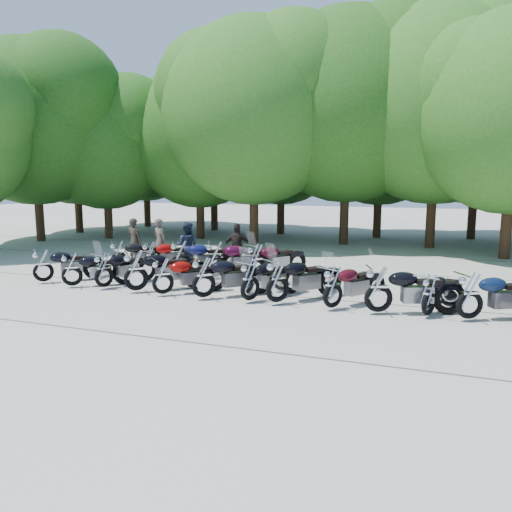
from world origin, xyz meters
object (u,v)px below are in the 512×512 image
(motorcycle_3, at_px, (136,269))
(rider_2, at_px, (238,248))
(motorcycle_13, at_px, (119,254))
(rider_1, at_px, (187,246))
(motorcycle_17, at_px, (256,260))
(motorcycle_2, at_px, (104,269))
(motorcycle_9, at_px, (379,287))
(motorcycle_11, at_px, (470,294))
(motorcycle_14, at_px, (151,255))
(rider_0, at_px, (134,241))
(motorcycle_7, at_px, (277,279))
(motorcycle_15, at_px, (181,256))
(motorcycle_8, at_px, (333,285))
(motorcycle_6, at_px, (250,279))
(motorcycle_0, at_px, (43,264))
(motorcycle_1, at_px, (72,268))
(motorcycle_5, at_px, (204,276))
(motorcycle_4, at_px, (163,275))
(rider_3, at_px, (160,241))
(motorcycle_16, at_px, (216,258))

(motorcycle_3, distance_m, rider_2, 4.37)
(motorcycle_13, height_order, rider_1, rider_1)
(motorcycle_17, bearing_deg, motorcycle_2, 68.94)
(motorcycle_9, distance_m, motorcycle_11, 2.06)
(motorcycle_14, bearing_deg, rider_0, -6.27)
(rider_1, bearing_deg, motorcycle_7, 131.89)
(motorcycle_9, height_order, motorcycle_15, motorcycle_15)
(motorcycle_3, relative_size, rider_2, 1.43)
(motorcycle_8, height_order, motorcycle_17, motorcycle_17)
(motorcycle_6, xyz_separation_m, rider_1, (-3.87, 3.88, 0.22))
(motorcycle_14, relative_size, rider_2, 1.30)
(motorcycle_0, relative_size, rider_0, 1.22)
(rider_0, bearing_deg, rider_1, -178.44)
(motorcycle_13, bearing_deg, rider_0, -29.91)
(motorcycle_1, bearing_deg, motorcycle_14, -58.59)
(motorcycle_13, height_order, rider_2, rider_2)
(motorcycle_8, distance_m, motorcycle_14, 7.43)
(motorcycle_6, distance_m, motorcycle_8, 2.23)
(motorcycle_2, relative_size, motorcycle_9, 0.91)
(motorcycle_2, bearing_deg, motorcycle_5, -163.04)
(rider_1, bearing_deg, motorcycle_4, 99.61)
(motorcycle_1, distance_m, motorcycle_11, 11.14)
(motorcycle_2, xyz_separation_m, motorcycle_14, (0.02, 2.64, 0.01))
(motorcycle_5, distance_m, motorcycle_6, 1.31)
(motorcycle_2, distance_m, motorcycle_5, 3.39)
(motorcycle_13, bearing_deg, motorcycle_9, -148.13)
(motorcycle_8, bearing_deg, motorcycle_13, 15.22)
(motorcycle_13, bearing_deg, rider_1, -102.54)
(rider_2, bearing_deg, motorcycle_1, 29.71)
(motorcycle_4, relative_size, motorcycle_11, 0.93)
(motorcycle_0, height_order, motorcycle_4, same)
(motorcycle_11, relative_size, motorcycle_14, 1.04)
(motorcycle_6, distance_m, motorcycle_17, 2.88)
(motorcycle_5, bearing_deg, motorcycle_3, 44.36)
(motorcycle_9, height_order, motorcycle_13, motorcycle_9)
(motorcycle_11, distance_m, motorcycle_15, 9.21)
(motorcycle_3, distance_m, motorcycle_13, 3.69)
(motorcycle_9, xyz_separation_m, rider_1, (-7.23, 3.95, 0.17))
(motorcycle_8, height_order, rider_2, rider_2)
(motorcycle_8, relative_size, rider_0, 1.26)
(rider_3, bearing_deg, motorcycle_7, 164.74)
(rider_1, bearing_deg, motorcycle_17, 151.56)
(motorcycle_5, bearing_deg, motorcycle_14, 6.61)
(motorcycle_6, relative_size, rider_1, 1.32)
(motorcycle_1, xyz_separation_m, motorcycle_2, (1.03, 0.17, 0.02))
(rider_1, xyz_separation_m, rider_2, (1.90, 0.17, 0.00))
(motorcycle_7, xyz_separation_m, motorcycle_8, (1.48, -0.04, -0.06))
(motorcycle_3, bearing_deg, motorcycle_17, -85.76)
(motorcycle_8, relative_size, rider_2, 1.31)
(motorcycle_1, distance_m, motorcycle_16, 4.50)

